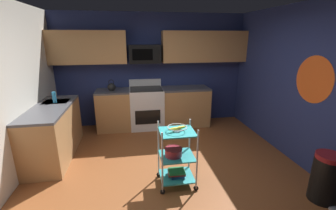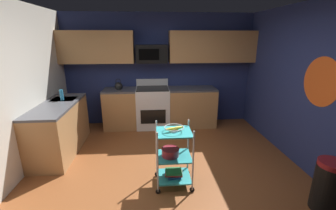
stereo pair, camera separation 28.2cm
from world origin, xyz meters
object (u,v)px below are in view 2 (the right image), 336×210
at_px(oven_range, 153,107).
at_px(fruit_bowl, 174,128).
at_px(rolling_cart, 174,156).
at_px(mixing_bowl_large, 170,152).
at_px(kettle, 119,86).
at_px(trash_can, 328,186).
at_px(book_stack, 174,173).
at_px(microwave, 152,54).
at_px(dish_soap_bottle, 62,95).

distance_m(oven_range, fruit_bowl, 2.33).
height_order(rolling_cart, mixing_bowl_large, rolling_cart).
distance_m(kettle, trash_can, 4.14).
relative_size(mixing_bowl_large, trash_can, 0.38).
bearing_deg(mixing_bowl_large, rolling_cart, 0.00).
height_order(book_stack, trash_can, trash_can).
bearing_deg(kettle, trash_can, -45.85).
relative_size(mixing_bowl_large, kettle, 0.95).
relative_size(rolling_cart, kettle, 3.47).
bearing_deg(kettle, microwave, 8.06).
bearing_deg(microwave, book_stack, -83.88).
xyz_separation_m(oven_range, kettle, (-0.77, -0.00, 0.52)).
distance_m(rolling_cart, book_stack, 0.28).
xyz_separation_m(oven_range, rolling_cart, (0.26, -2.28, -0.03)).
bearing_deg(fruit_bowl, book_stack, -63.43).
xyz_separation_m(kettle, dish_soap_bottle, (-0.95, -0.84, 0.02)).
relative_size(rolling_cart, fruit_bowl, 3.36).
xyz_separation_m(rolling_cart, book_stack, (0.00, -0.00, -0.28)).
bearing_deg(dish_soap_bottle, book_stack, -36.03).
height_order(microwave, fruit_bowl, microwave).
bearing_deg(microwave, rolling_cart, -83.88).
distance_m(fruit_bowl, dish_soap_bottle, 2.44).
bearing_deg(fruit_bowl, trash_can, -19.72).
xyz_separation_m(oven_range, dish_soap_bottle, (-1.72, -0.85, 0.54)).
bearing_deg(trash_can, microwave, 124.37).
relative_size(book_stack, dish_soap_bottle, 1.31).
relative_size(microwave, dish_soap_bottle, 3.50).
bearing_deg(kettle, dish_soap_bottle, -138.40).
bearing_deg(fruit_bowl, rolling_cart, 0.00).
relative_size(oven_range, rolling_cart, 1.20).
bearing_deg(book_stack, kettle, 114.18).
bearing_deg(oven_range, kettle, -179.71).
bearing_deg(microwave, kettle, -171.94).
bearing_deg(mixing_bowl_large, microwave, 94.95).
bearing_deg(trash_can, kettle, 134.15).
distance_m(fruit_bowl, trash_can, 2.01).
xyz_separation_m(fruit_bowl, kettle, (-1.02, 2.28, 0.12)).
bearing_deg(dish_soap_bottle, oven_range, 26.26).
bearing_deg(dish_soap_bottle, fruit_bowl, -36.03).
distance_m(dish_soap_bottle, trash_can, 4.38).
relative_size(mixing_bowl_large, book_stack, 0.96).
distance_m(mixing_bowl_large, dish_soap_bottle, 2.45).
height_order(rolling_cart, fruit_bowl, rolling_cart).
relative_size(fruit_bowl, dish_soap_bottle, 1.36).
height_order(microwave, rolling_cart, microwave).
distance_m(mixing_bowl_large, book_stack, 0.35).
distance_m(oven_range, mixing_bowl_large, 2.29).
height_order(rolling_cart, dish_soap_bottle, dish_soap_bottle).
bearing_deg(fruit_bowl, oven_range, 96.39).
xyz_separation_m(fruit_bowl, book_stack, (0.00, -0.00, -0.70)).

